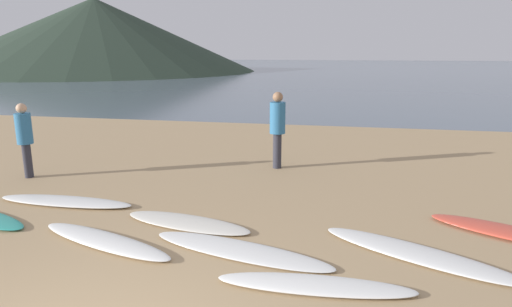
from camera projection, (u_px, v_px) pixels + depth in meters
The scene contains 11 objects.
ground_plane at pixel (269, 145), 13.09m from camera, with size 120.00×120.00×0.20m, color tan.
ocean_water at pixel (332, 68), 63.82m from camera, with size 140.00×100.00×0.01m, color slate.
headland_hill at pixel (96, 35), 54.37m from camera, with size 38.89×38.89×8.74m, color #28382B.
surfboard_2 at pixel (65, 201), 7.84m from camera, with size 2.53×0.53×0.10m, color white.
surfboard_3 at pixel (104, 241), 6.23m from camera, with size 2.40×0.47×0.09m, color white.
surfboard_4 at pixel (187, 222), 6.90m from camera, with size 2.15×0.60×0.07m, color silver.
surfboard_5 at pixel (240, 250), 5.96m from camera, with size 2.65×0.58×0.07m, color white.
surfboard_6 at pixel (315, 285), 5.06m from camera, with size 2.28×0.46×0.08m, color white.
surfboard_7 at pixel (418, 254), 5.85m from camera, with size 2.67×0.59×0.08m, color white.
person_0 at pixel (278, 124), 10.00m from camera, with size 0.35×0.35×1.75m.
person_1 at pixel (24, 134), 9.26m from camera, with size 0.32×0.32×1.58m.
Camera 1 is at (2.18, -2.62, 2.67)m, focal length 31.13 mm.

